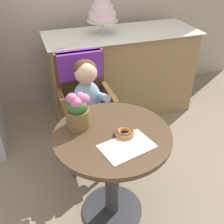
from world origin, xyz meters
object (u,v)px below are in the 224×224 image
(wicker_chair, at_px, (83,92))
(cafe_table, at_px, (112,160))
(seated_child, at_px, (88,97))
(tiered_cake_stand, at_px, (102,13))
(flower_vase, at_px, (78,110))
(donut_front, at_px, (125,132))

(wicker_chair, bearing_deg, cafe_table, -83.59)
(cafe_table, xyz_separation_m, seated_child, (-0.01, 0.54, 0.17))
(cafe_table, xyz_separation_m, wicker_chair, (-0.01, 0.69, 0.13))
(cafe_table, bearing_deg, tiered_cake_stand, 75.10)
(wicker_chair, height_order, flower_vase, flower_vase)
(cafe_table, height_order, tiered_cake_stand, tiered_cake_stand)
(tiered_cake_stand, bearing_deg, cafe_table, -104.90)
(donut_front, bearing_deg, wicker_chair, 96.02)
(seated_child, relative_size, flower_vase, 3.03)
(cafe_table, relative_size, seated_child, 0.99)
(flower_vase, relative_size, tiered_cake_stand, 0.73)
(wicker_chair, height_order, seated_child, seated_child)
(donut_front, bearing_deg, cafe_table, 150.36)
(seated_child, relative_size, donut_front, 5.97)
(wicker_chair, height_order, donut_front, wicker_chair)
(flower_vase, bearing_deg, seated_child, 68.01)
(seated_child, bearing_deg, flower_vase, -111.99)
(donut_front, relative_size, tiered_cake_stand, 0.37)
(cafe_table, distance_m, flower_vase, 0.40)
(wicker_chair, height_order, tiered_cake_stand, tiered_cake_stand)
(donut_front, xyz_separation_m, tiered_cake_stand, (0.28, 1.34, 0.36))
(wicker_chair, bearing_deg, tiered_cake_stand, 64.94)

